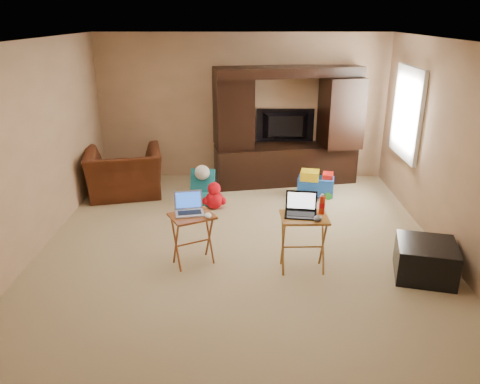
{
  "coord_description": "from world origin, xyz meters",
  "views": [
    {
      "loc": [
        0.06,
        -5.37,
        2.77
      ],
      "look_at": [
        0.0,
        -0.2,
        0.8
      ],
      "focal_mm": 35.0,
      "sensor_mm": 36.0,
      "label": 1
    }
  ],
  "objects_px": {
    "mouse_right": "(318,218)",
    "plush_toy": "(214,195)",
    "child_rocker": "(202,187)",
    "laptop_right": "(301,206)",
    "laptop_left": "(189,204)",
    "tray_table_left": "(193,239)",
    "television": "(285,126)",
    "tray_table_right": "(303,243)",
    "recliner": "(124,173)",
    "push_toy": "(316,183)",
    "ottoman": "(425,260)",
    "water_bottle": "(322,205)",
    "mouse_left": "(208,216)",
    "entertainment_center": "(287,127)"
  },
  "relations": [
    {
      "from": "recliner",
      "to": "mouse_right",
      "type": "bearing_deg",
      "value": 124.36
    },
    {
      "from": "laptop_left",
      "to": "push_toy",
      "type": "bearing_deg",
      "value": 39.63
    },
    {
      "from": "recliner",
      "to": "mouse_left",
      "type": "height_order",
      "value": "recliner"
    },
    {
      "from": "push_toy",
      "to": "television",
      "type": "bearing_deg",
      "value": 128.81
    },
    {
      "from": "laptop_right",
      "to": "mouse_left",
      "type": "height_order",
      "value": "laptop_right"
    },
    {
      "from": "recliner",
      "to": "push_toy",
      "type": "bearing_deg",
      "value": 166.55
    },
    {
      "from": "child_rocker",
      "to": "laptop_right",
      "type": "relative_size",
      "value": 1.45
    },
    {
      "from": "tray_table_left",
      "to": "laptop_right",
      "type": "height_order",
      "value": "laptop_right"
    },
    {
      "from": "child_rocker",
      "to": "laptop_left",
      "type": "distance_m",
      "value": 1.95
    },
    {
      "from": "laptop_right",
      "to": "tray_table_right",
      "type": "bearing_deg",
      "value": -19.12
    },
    {
      "from": "entertainment_center",
      "to": "mouse_left",
      "type": "height_order",
      "value": "entertainment_center"
    },
    {
      "from": "plush_toy",
      "to": "television",
      "type": "bearing_deg",
      "value": 50.55
    },
    {
      "from": "entertainment_center",
      "to": "laptop_right",
      "type": "relative_size",
      "value": 6.89
    },
    {
      "from": "push_toy",
      "to": "tray_table_left",
      "type": "distance_m",
      "value": 2.83
    },
    {
      "from": "plush_toy",
      "to": "push_toy",
      "type": "xyz_separation_m",
      "value": [
        1.61,
        0.54,
        0.01
      ]
    },
    {
      "from": "recliner",
      "to": "plush_toy",
      "type": "bearing_deg",
      "value": 146.39
    },
    {
      "from": "entertainment_center",
      "to": "mouse_right",
      "type": "distance_m",
      "value": 3.16
    },
    {
      "from": "tray_table_left",
      "to": "tray_table_right",
      "type": "distance_m",
      "value": 1.27
    },
    {
      "from": "tray_table_left",
      "to": "mouse_left",
      "type": "height_order",
      "value": "mouse_left"
    },
    {
      "from": "mouse_left",
      "to": "plush_toy",
      "type": "bearing_deg",
      "value": 91.58
    },
    {
      "from": "recliner",
      "to": "tray_table_right",
      "type": "distance_m",
      "value": 3.52
    },
    {
      "from": "ottoman",
      "to": "water_bottle",
      "type": "relative_size",
      "value": 3.04
    },
    {
      "from": "entertainment_center",
      "to": "laptop_left",
      "type": "distance_m",
      "value": 3.17
    },
    {
      "from": "laptop_left",
      "to": "laptop_right",
      "type": "distance_m",
      "value": 1.27
    },
    {
      "from": "tray_table_right",
      "to": "water_bottle",
      "type": "height_order",
      "value": "water_bottle"
    },
    {
      "from": "recliner",
      "to": "plush_toy",
      "type": "xyz_separation_m",
      "value": [
        1.48,
        -0.54,
        -0.17
      ]
    },
    {
      "from": "plush_toy",
      "to": "push_toy",
      "type": "height_order",
      "value": "push_toy"
    },
    {
      "from": "television",
      "to": "water_bottle",
      "type": "distance_m",
      "value": 3.16
    },
    {
      "from": "television",
      "to": "tray_table_right",
      "type": "distance_m",
      "value": 3.29
    },
    {
      "from": "entertainment_center",
      "to": "plush_toy",
      "type": "relative_size",
      "value": 5.75
    },
    {
      "from": "ottoman",
      "to": "television",
      "type": "bearing_deg",
      "value": 111.45
    },
    {
      "from": "plush_toy",
      "to": "ottoman",
      "type": "relative_size",
      "value": 0.67
    },
    {
      "from": "push_toy",
      "to": "ottoman",
      "type": "height_order",
      "value": "push_toy"
    },
    {
      "from": "child_rocker",
      "to": "laptop_right",
      "type": "distance_m",
      "value": 2.46
    },
    {
      "from": "plush_toy",
      "to": "tray_table_left",
      "type": "bearing_deg",
      "value": -94.81
    },
    {
      "from": "entertainment_center",
      "to": "laptop_left",
      "type": "bearing_deg",
      "value": -126.08
    },
    {
      "from": "television",
      "to": "recliner",
      "type": "distance_m",
      "value": 2.84
    },
    {
      "from": "recliner",
      "to": "mouse_left",
      "type": "xyz_separation_m",
      "value": [
        1.53,
        -2.3,
        0.27
      ]
    },
    {
      "from": "mouse_right",
      "to": "water_bottle",
      "type": "bearing_deg",
      "value": 70.71
    },
    {
      "from": "laptop_right",
      "to": "mouse_left",
      "type": "relative_size",
      "value": 2.79
    },
    {
      "from": "push_toy",
      "to": "tray_table_left",
      "type": "relative_size",
      "value": 0.93
    },
    {
      "from": "recliner",
      "to": "tray_table_left",
      "type": "height_order",
      "value": "recliner"
    },
    {
      "from": "television",
      "to": "ottoman",
      "type": "xyz_separation_m",
      "value": [
        1.32,
        -3.36,
        -0.75
      ]
    },
    {
      "from": "tray_table_right",
      "to": "water_bottle",
      "type": "xyz_separation_m",
      "value": [
        0.2,
        0.08,
        0.44
      ]
    },
    {
      "from": "child_rocker",
      "to": "ottoman",
      "type": "relative_size",
      "value": 0.81
    },
    {
      "from": "laptop_left",
      "to": "mouse_left",
      "type": "xyz_separation_m",
      "value": [
        0.22,
        -0.1,
        -0.09
      ]
    },
    {
      "from": "television",
      "to": "push_toy",
      "type": "height_order",
      "value": "television"
    },
    {
      "from": "television",
      "to": "plush_toy",
      "type": "bearing_deg",
      "value": 50.19
    },
    {
      "from": "tray_table_right",
      "to": "mouse_left",
      "type": "bearing_deg",
      "value": 174.46
    },
    {
      "from": "mouse_right",
      "to": "plush_toy",
      "type": "bearing_deg",
      "value": 122.94
    }
  ]
}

